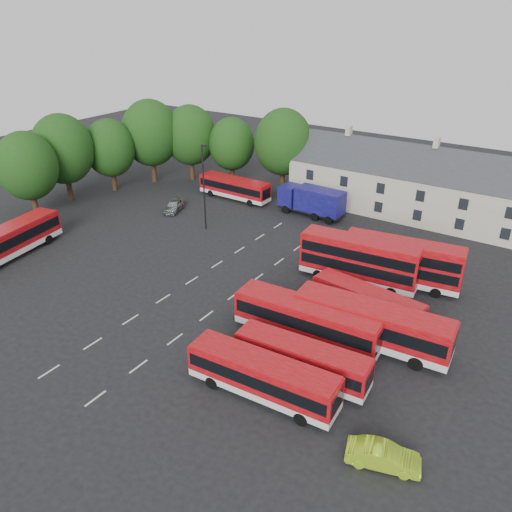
% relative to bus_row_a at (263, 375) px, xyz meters
% --- Properties ---
extents(ground, '(140.00, 140.00, 0.00)m').
position_rel_bus_row_a_xyz_m(ground, '(-14.27, 7.50, -1.80)').
color(ground, black).
rests_on(ground, ground).
extents(lane_markings, '(5.15, 33.80, 0.01)m').
position_rel_bus_row_a_xyz_m(lane_markings, '(-11.77, 9.50, -1.79)').
color(lane_markings, beige).
rests_on(lane_markings, ground).
extents(treeline, '(29.92, 32.59, 12.01)m').
position_rel_bus_row_a_xyz_m(treeline, '(-35.01, 26.86, 4.89)').
color(treeline, black).
rests_on(treeline, ground).
extents(terrace_houses, '(35.70, 7.13, 10.06)m').
position_rel_bus_row_a_xyz_m(terrace_houses, '(-0.27, 37.50, 2.07)').
color(terrace_houses, beige).
rests_on(terrace_houses, ground).
extents(bus_row_a, '(10.70, 3.10, 2.99)m').
position_rel_bus_row_a_xyz_m(bus_row_a, '(0.00, 0.00, 0.00)').
color(bus_row_a, silver).
rests_on(bus_row_a, ground).
extents(bus_row_b, '(9.91, 2.96, 2.76)m').
position_rel_bus_row_a_xyz_m(bus_row_b, '(1.25, 3.15, -0.14)').
color(bus_row_b, silver).
rests_on(bus_row_b, ground).
extents(bus_row_c, '(11.85, 3.41, 3.31)m').
position_rel_bus_row_a_xyz_m(bus_row_c, '(-0.56, 7.26, 0.19)').
color(bus_row_c, silver).
rests_on(bus_row_c, ground).
extents(bus_row_d, '(12.33, 3.62, 3.44)m').
position_rel_bus_row_a_xyz_m(bus_row_d, '(3.82, 9.41, 0.27)').
color(bus_row_d, silver).
rests_on(bus_row_d, ground).
extents(bus_row_e, '(9.92, 3.56, 2.74)m').
position_rel_bus_row_a_xyz_m(bus_row_e, '(2.17, 12.75, -0.15)').
color(bus_row_e, silver).
rests_on(bus_row_e, ground).
extents(bus_dd_south, '(11.24, 3.56, 4.53)m').
position_rel_bus_row_a_xyz_m(bus_dd_south, '(-0.86, 17.99, 0.78)').
color(bus_dd_south, silver).
rests_on(bus_dd_south, ground).
extents(bus_dd_north, '(11.09, 3.97, 4.45)m').
position_rel_bus_row_a_xyz_m(bus_dd_north, '(2.57, 19.95, 0.74)').
color(bus_dd_north, silver).
rests_on(bus_dd_north, ground).
extents(bus_west, '(4.66, 11.95, 3.30)m').
position_rel_bus_row_a_xyz_m(bus_west, '(-33.33, 3.14, 0.19)').
color(bus_west, silver).
rests_on(bus_west, ground).
extents(bus_north, '(10.37, 2.56, 2.92)m').
position_rel_bus_row_a_xyz_m(bus_north, '(-23.92, 30.04, -0.04)').
color(bus_north, silver).
rests_on(bus_north, ground).
extents(box_truck, '(8.47, 2.95, 3.66)m').
position_rel_bus_row_a_xyz_m(box_truck, '(-12.37, 30.48, 0.26)').
color(box_truck, black).
rests_on(box_truck, ground).
extents(silver_car, '(3.01, 4.52, 1.43)m').
position_rel_bus_row_a_xyz_m(silver_car, '(-27.84, 22.23, -1.08)').
color(silver_car, '#9C9FA3').
rests_on(silver_car, ground).
extents(lime_car, '(4.50, 2.64, 1.40)m').
position_rel_bus_row_a_xyz_m(lime_car, '(8.87, -0.98, -1.10)').
color(lime_car, '#A1D020').
rests_on(lime_car, ground).
extents(lamppost, '(0.69, 0.27, 10.09)m').
position_rel_bus_row_a_xyz_m(lamppost, '(-20.87, 19.96, 3.59)').
color(lamppost, black).
rests_on(lamppost, ground).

